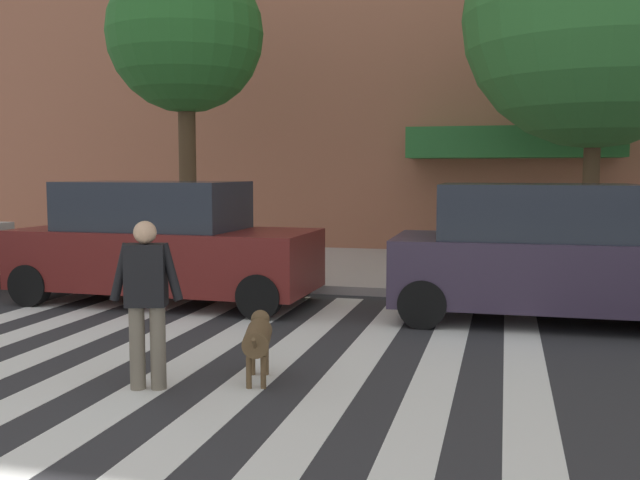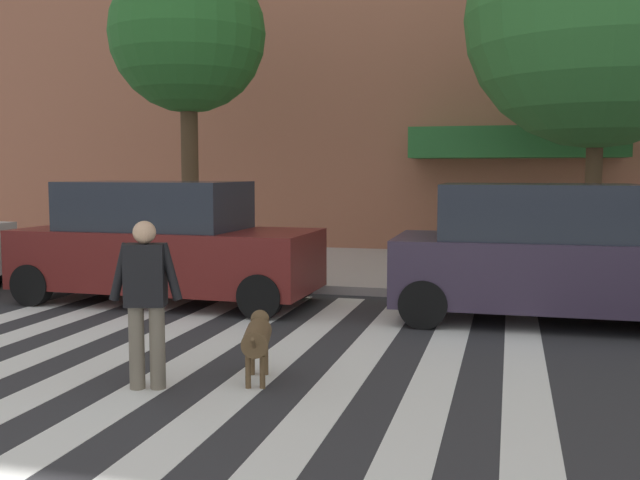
# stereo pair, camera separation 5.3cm
# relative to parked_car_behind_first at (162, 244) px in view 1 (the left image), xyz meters

# --- Properties ---
(ground_plane) EXTENTS (160.00, 160.00, 0.00)m
(ground_plane) POSITION_rel_parked_car_behind_first_xyz_m (2.17, -4.65, -0.94)
(ground_plane) COLOR #2B2B2D
(sidewalk_far) EXTENTS (80.00, 6.00, 0.15)m
(sidewalk_far) POSITION_rel_parked_car_behind_first_xyz_m (2.17, 4.36, -0.87)
(sidewalk_far) COLOR #B4A7A2
(sidewalk_far) RESTS_ON ground_plane
(crosswalk_stripes) EXTENTS (7.65, 11.41, 0.01)m
(crosswalk_stripes) POSITION_rel_parked_car_behind_first_xyz_m (1.95, -4.65, -0.94)
(crosswalk_stripes) COLOR silver
(crosswalk_stripes) RESTS_ON ground_plane
(parked_car_behind_first) EXTENTS (4.82, 2.03, 1.94)m
(parked_car_behind_first) POSITION_rel_parked_car_behind_first_xyz_m (0.00, 0.00, 0.00)
(parked_car_behind_first) COLOR maroon
(parked_car_behind_first) RESTS_ON ground_plane
(parked_car_third_in_line) EXTENTS (4.29, 2.00, 1.93)m
(parked_car_third_in_line) POSITION_rel_parked_car_behind_first_xyz_m (5.85, -0.00, 0.01)
(parked_car_third_in_line) COLOR #352A3E
(parked_car_third_in_line) RESTS_ON ground_plane
(street_tree_nearest) EXTENTS (3.15, 3.15, 6.29)m
(street_tree_nearest) POSITION_rel_parked_car_behind_first_xyz_m (-1.03, 3.24, 3.88)
(street_tree_nearest) COLOR #4C3823
(street_tree_nearest) RESTS_ON sidewalk_far
(street_tree_middle) EXTENTS (4.68, 4.68, 7.02)m
(street_tree_middle) POSITION_rel_parked_car_behind_first_xyz_m (6.78, 3.28, 3.89)
(street_tree_middle) COLOR #4C3823
(street_tree_middle) RESTS_ON sidewalk_far
(pedestrian_dog_walker) EXTENTS (0.70, 0.33, 1.64)m
(pedestrian_dog_walker) POSITION_rel_parked_car_behind_first_xyz_m (1.99, -4.28, -0.02)
(pedestrian_dog_walker) COLOR #6B6051
(pedestrian_dog_walker) RESTS_ON ground_plane
(dog_on_leash) EXTENTS (0.45, 1.06, 0.65)m
(dog_on_leash) POSITION_rel_parked_car_behind_first_xyz_m (2.92, -3.72, -0.50)
(dog_on_leash) COLOR brown
(dog_on_leash) RESTS_ON ground_plane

